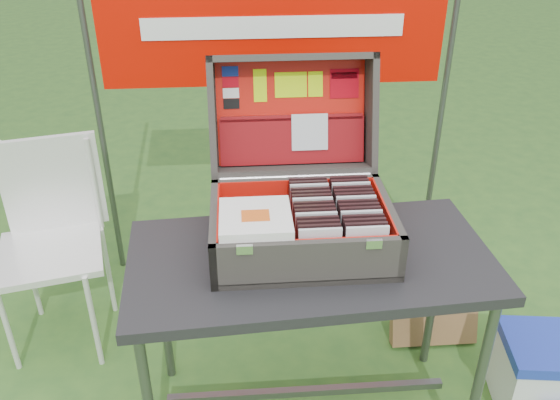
{
  "coord_description": "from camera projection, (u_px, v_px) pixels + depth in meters",
  "views": [
    {
      "loc": [
        -0.18,
        -1.65,
        1.96
      ],
      "look_at": [
        -0.05,
        0.1,
        0.95
      ],
      "focal_mm": 38.0,
      "sensor_mm": 36.0,
      "label": 1
    }
  ],
  "objects": [
    {
      "name": "table",
      "position": [
        308.0,
        341.0,
        2.23
      ],
      "size": [
        1.29,
        0.7,
        0.78
      ],
      "primitive_type": null,
      "rotation": [
        0.0,
        0.0,
        0.06
      ],
      "color": "black",
      "rests_on": "ground"
    },
    {
      "name": "table_top",
      "position": [
        310.0,
        260.0,
        2.04
      ],
      "size": [
        1.29,
        0.7,
        0.04
      ],
      "primitive_type": "cube",
      "rotation": [
        0.0,
        0.0,
        0.06
      ],
      "color": "black",
      "rests_on": "ground"
    },
    {
      "name": "table_leg_fr",
      "position": [
        478.0,
        387.0,
        2.06
      ],
      "size": [
        0.04,
        0.04,
        0.74
      ],
      "primitive_type": "cylinder",
      "color": "#59595B",
      "rests_on": "ground"
    },
    {
      "name": "table_leg_bl",
      "position": [
        163.0,
        308.0,
        2.42
      ],
      "size": [
        0.04,
        0.04,
        0.74
      ],
      "primitive_type": "cylinder",
      "color": "#59595B",
      "rests_on": "ground"
    },
    {
      "name": "table_leg_br",
      "position": [
        434.0,
        295.0,
        2.49
      ],
      "size": [
        0.04,
        0.04,
        0.74
      ],
      "primitive_type": "cylinder",
      "color": "#59595B",
      "rests_on": "ground"
    },
    {
      "name": "table_brace",
      "position": [
        306.0,
        391.0,
        2.36
      ],
      "size": [
        1.1,
        0.03,
        0.03
      ],
      "primitive_type": "cube",
      "color": "#59595B",
      "rests_on": "ground"
    },
    {
      "name": "suitcase",
      "position": [
        301.0,
        168.0,
        1.99
      ],
      "size": [
        0.62,
        0.6,
        0.57
      ],
      "primitive_type": null,
      "color": "#47443E",
      "rests_on": "table"
    },
    {
      "name": "suitcase_base_bottom",
      "position": [
        301.0,
        245.0,
        2.07
      ],
      "size": [
        0.62,
        0.44,
        0.02
      ],
      "primitive_type": "cube",
      "color": "#47443E",
      "rests_on": "table_top"
    },
    {
      "name": "suitcase_base_wall_front",
      "position": [
        309.0,
        264.0,
        1.85
      ],
      "size": [
        0.62,
        0.02,
        0.17
      ],
      "primitive_type": "cube",
      "color": "#47443E",
      "rests_on": "table_top"
    },
    {
      "name": "suitcase_base_wall_back",
      "position": [
        296.0,
        198.0,
        2.21
      ],
      "size": [
        0.62,
        0.02,
        0.17
      ],
      "primitive_type": "cube",
      "color": "#47443E",
      "rests_on": "table_top"
    },
    {
      "name": "suitcase_base_wall_left",
      "position": [
        215.0,
        231.0,
        2.01
      ],
      "size": [
        0.02,
        0.44,
        0.17
      ],
      "primitive_type": "cube",
      "color": "#47443E",
      "rests_on": "table_top"
    },
    {
      "name": "suitcase_base_wall_right",
      "position": [
        387.0,
        224.0,
        2.05
      ],
      "size": [
        0.02,
        0.44,
        0.17
      ],
      "primitive_type": "cube",
      "color": "#47443E",
      "rests_on": "table_top"
    },
    {
      "name": "suitcase_liner_floor",
      "position": [
        301.0,
        241.0,
        2.06
      ],
      "size": [
        0.57,
        0.39,
        0.01
      ],
      "primitive_type": "cube",
      "color": "red",
      "rests_on": "suitcase_base_bottom"
    },
    {
      "name": "suitcase_latch_left",
      "position": [
        245.0,
        250.0,
        1.79
      ],
      "size": [
        0.05,
        0.01,
        0.03
      ],
      "primitive_type": "cube",
      "color": "silver",
      "rests_on": "suitcase_base_wall_front"
    },
    {
      "name": "suitcase_latch_right",
      "position": [
        374.0,
        244.0,
        1.82
      ],
      "size": [
        0.05,
        0.01,
        0.03
      ],
      "primitive_type": "cube",
      "color": "silver",
      "rests_on": "suitcase_base_wall_front"
    },
    {
      "name": "suitcase_hinge",
      "position": [
        296.0,
        177.0,
        2.18
      ],
      "size": [
        0.56,
        0.02,
        0.02
      ],
      "primitive_type": "cylinder",
      "rotation": [
        0.0,
        1.57,
        0.0
      ],
      "color": "silver",
      "rests_on": "suitcase_base_wall_back"
    },
    {
      "name": "suitcase_lid_back",
      "position": [
        291.0,
        113.0,
        2.28
      ],
      "size": [
        0.62,
        0.15,
        0.43
      ],
      "primitive_type": "cube",
      "rotation": [
        -1.85,
        0.0,
        0.0
      ],
      "color": "#47443E",
      "rests_on": "suitcase_base_wall_back"
    },
    {
      "name": "suitcase_lid_rim_far",
      "position": [
        292.0,
        57.0,
        2.16
      ],
      "size": [
        0.62,
        0.17,
        0.07
      ],
      "primitive_type": "cube",
      "rotation": [
        -1.85,
        0.0,
        0.0
      ],
      "color": "#47443E",
      "rests_on": "suitcase_lid_back"
    },
    {
      "name": "suitcase_lid_rim_near",
      "position": [
        293.0,
        169.0,
        2.26
      ],
      "size": [
        0.62,
        0.17,
        0.07
      ],
      "primitive_type": "cube",
      "rotation": [
        -1.85,
        0.0,
        0.0
      ],
      "color": "#47443E",
      "rests_on": "suitcase_lid_back"
    },
    {
      "name": "suitcase_lid_rim_left",
      "position": [
        213.0,
        117.0,
        2.19
      ],
      "size": [
        0.02,
        0.28,
        0.47
      ],
      "primitive_type": "cube",
      "rotation": [
        -1.85,
        0.0,
        0.0
      ],
      "color": "#47443E",
      "rests_on": "suitcase_lid_back"
    },
    {
      "name": "suitcase_lid_rim_right",
      "position": [
        371.0,
        112.0,
        2.23
      ],
      "size": [
        0.02,
        0.28,
        0.47
      ],
      "primitive_type": "cube",
      "rotation": [
        -1.85,
        0.0,
        0.0
      ],
      "color": "#47443E",
      "rests_on": "suitcase_lid_back"
    },
    {
      "name": "suitcase_lid_liner",
      "position": [
        291.0,
        113.0,
        2.26
      ],
      "size": [
        0.57,
        0.11,
        0.38
      ],
      "primitive_type": "cube",
      "rotation": [
        -1.85,
        0.0,
        0.0
      ],
      "color": "red",
      "rests_on": "suitcase_lid_back"
    },
    {
      "name": "suitcase_liner_wall_front",
      "position": [
        308.0,
        258.0,
        1.86
      ],
      "size": [
        0.57,
        0.01,
        0.14
      ],
      "primitive_type": "cube",
      "color": "red",
      "rests_on": "suitcase_base_bottom"
    },
    {
      "name": "suitcase_liner_wall_back",
      "position": [
        296.0,
        197.0,
        2.19
      ],
      "size": [
        0.57,
        0.01,
        0.14
      ],
      "primitive_type": "cube",
      "color": "red",
      "rests_on": "suitcase_base_bottom"
    },
    {
      "name": "suitcase_liner_wall_left",
      "position": [
        219.0,
        228.0,
        2.01
      ],
      "size": [
        0.01,
        0.39,
        0.14
      ],
      "primitive_type": "cube",
      "color": "red",
      "rests_on": "suitcase_base_bottom"
    },
    {
      "name": "suitcase_liner_wall_right",
      "position": [
        383.0,
        222.0,
        2.05
      ],
      "size": [
        0.01,
        0.39,
        0.14
      ],
      "primitive_type": "cube",
      "color": "red",
      "rests_on": "suitcase_base_bottom"
    },
    {
      "name": "suitcase_lid_pocket",
      "position": [
        292.0,
        141.0,
        2.27
      ],
      "size": [
        0.55,
        0.08,
        0.18
      ],
      "primitive_type": "cube",
      "rotation": [
        -1.85,
        0.0,
        0.0
      ],
      "color": "maroon",
      "rests_on": "suitcase_lid_liner"
    },
    {
      "name": "suitcase_pocket_edge",
      "position": [
        292.0,
        118.0,
        2.24
      ],
      "size": [
        0.54,
        0.02,
        0.02
      ],
      "primitive_type": "cube",
      "rotation": [
        -1.85,
        0.0,
        0.0
      ],
      "color": "maroon",
      "rests_on": "suitcase_lid_pocket"
    },
    {
      "name": "suitcase_pocket_cd",
      "position": [
        310.0,
        132.0,
        2.25
      ],
      "size": [
        0.14,
        0.05,
        0.14
      ],
      "primitive_type": "cube",
      "rotation": [
        -1.85,
        0.0,
        0.0
      ],
      "color": "silver",
      "rests_on": "suitcase_lid_pocket"
    },
    {
      "name": "lid_sticker_cc_a",
      "position": [
        230.0,
        71.0,
        2.21
      ],
      "size": [
        0.06,
        0.01,
        0.04
      ],
      "primitive_type": "cube",
      "rotation": [
        -1.85,
        0.0,
        0.0
      ],
      "color": "#1933B2",
      "rests_on": "suitcase_lid_liner"
    },
    {
      "name": "lid_sticker_cc_b",
      "position": [
        231.0,
        82.0,
        2.22
      ],
      "size": [
        0.06,
        0.01,
        0.04
      ],
      "primitive_type": "cube",
      "rotation": [
        -1.85,
        0.0,
        0.0
      ],
      "color": "#AD000D",
      "rests_on": "suitcase_lid_liner"
    },
    {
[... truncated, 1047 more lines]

